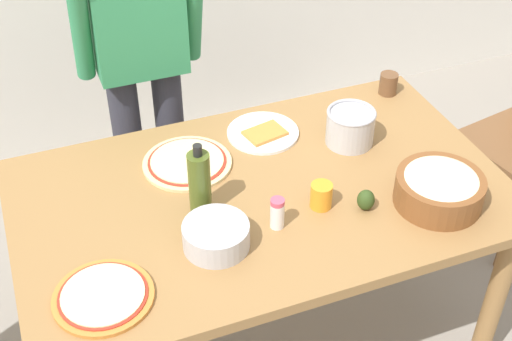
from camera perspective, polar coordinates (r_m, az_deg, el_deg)
ground at (r=2.84m, az=0.37°, el=-13.53°), size 8.00×8.00×0.00m
dining_table at (r=2.35m, az=0.44°, el=-3.40°), size 1.60×0.96×0.76m
person_cook at (r=2.75m, az=-9.42°, el=9.74°), size 0.49×0.25×1.62m
pizza_raw_on_board at (r=2.41m, az=-5.61°, el=0.65°), size 0.31×0.31×0.02m
pizza_cooked_on_tray at (r=2.00m, az=-12.31°, el=-9.95°), size 0.28×0.28×0.02m
plate_with_slice at (r=2.54m, az=0.59°, el=3.08°), size 0.26×0.26×0.02m
popcorn_bowl at (r=2.28m, az=14.69°, el=-1.34°), size 0.28×0.28×0.11m
mixing_bowl_steel at (r=2.08m, az=-3.26°, el=-5.32°), size 0.20×0.20×0.08m
olive_oil_bottle at (r=2.15m, az=-4.60°, el=-1.03°), size 0.07×0.07×0.26m
steel_pot at (r=2.49m, az=7.66°, el=3.56°), size 0.17×0.17×0.13m
cup_orange at (r=2.22m, az=5.32°, el=-2.04°), size 0.07×0.07×0.08m
cup_small_brown at (r=2.80m, az=10.70°, el=6.94°), size 0.07×0.07×0.08m
salt_shaker at (r=2.13m, az=1.74°, el=-3.48°), size 0.04×0.04×0.11m
avocado at (r=2.23m, az=8.91°, el=-2.37°), size 0.06×0.06×0.07m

